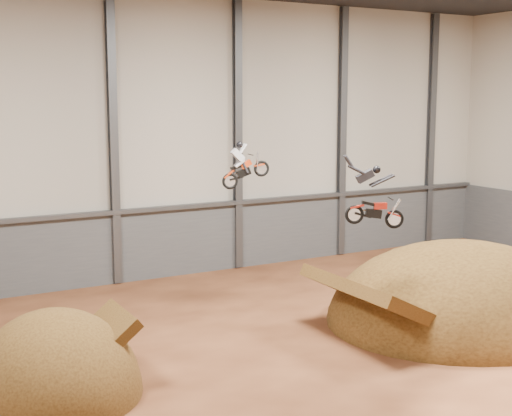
% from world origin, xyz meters
% --- Properties ---
extents(floor, '(40.00, 40.00, 0.00)m').
position_xyz_m(floor, '(0.00, 0.00, 0.00)').
color(floor, '#4C2514').
rests_on(floor, ground).
extents(back_wall, '(40.00, 0.10, 14.00)m').
position_xyz_m(back_wall, '(0.00, 15.00, 7.00)').
color(back_wall, '#BCB5A7').
rests_on(back_wall, ground).
extents(lower_band_back, '(39.80, 0.18, 3.50)m').
position_xyz_m(lower_band_back, '(0.00, 14.90, 1.75)').
color(lower_band_back, '#4E5156').
rests_on(lower_band_back, ground).
extents(steel_rail, '(39.80, 0.35, 0.20)m').
position_xyz_m(steel_rail, '(0.00, 14.75, 3.55)').
color(steel_rail, '#47494F').
rests_on(steel_rail, lower_band_back).
extents(steel_column_2, '(0.40, 0.36, 13.90)m').
position_xyz_m(steel_column_2, '(-3.33, 14.80, 7.00)').
color(steel_column_2, '#47494F').
rests_on(steel_column_2, ground).
extents(steel_column_3, '(0.40, 0.36, 13.90)m').
position_xyz_m(steel_column_3, '(3.33, 14.80, 7.00)').
color(steel_column_3, '#47494F').
rests_on(steel_column_3, ground).
extents(steel_column_4, '(0.40, 0.36, 13.90)m').
position_xyz_m(steel_column_4, '(10.00, 14.80, 7.00)').
color(steel_column_4, '#47494F').
rests_on(steel_column_4, ground).
extents(steel_column_5, '(0.40, 0.36, 13.90)m').
position_xyz_m(steel_column_5, '(16.67, 14.80, 7.00)').
color(steel_column_5, '#47494F').
rests_on(steel_column_5, ground).
extents(takeoff_ramp, '(5.18, 5.97, 5.18)m').
position_xyz_m(takeoff_ramp, '(-9.13, 3.17, 0.00)').
color(takeoff_ramp, '#39230E').
rests_on(takeoff_ramp, ground).
extents(landing_ramp, '(11.22, 9.93, 6.47)m').
position_xyz_m(landing_ramp, '(7.01, 2.35, 0.00)').
color(landing_ramp, '#39230E').
rests_on(landing_ramp, ground).
extents(fmx_rider_a, '(2.64, 1.29, 2.41)m').
position_xyz_m(fmx_rider_a, '(-0.29, 6.97, 6.56)').
color(fmx_rider_a, red).
extents(fmx_rider_b, '(3.11, 2.07, 2.72)m').
position_xyz_m(fmx_rider_b, '(1.85, 1.63, 5.70)').
color(fmx_rider_b, red).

